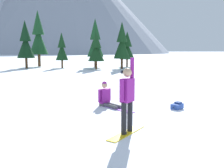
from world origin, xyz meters
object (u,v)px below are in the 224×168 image
Objects in this scene: pine_tree_broad at (26,42)px; pine_tree_short at (127,48)px; snowboarder_midground at (107,98)px; pine_tree_slender at (122,43)px; pine_tree_leaning at (96,49)px; pine_tree_tall at (62,49)px; snowboarder_foreground at (127,98)px; pine_tree_young at (95,41)px; backpack_blue at (177,106)px; pine_tree_twin at (38,36)px.

pine_tree_broad reaches higher than pine_tree_short.
pine_tree_slender reaches higher than snowboarder_midground.
pine_tree_leaning is 0.98× the size of pine_tree_tall.
snowboarder_foreground is 1.29× the size of snowboarder_midground.
pine_tree_broad is 1.24× the size of pine_tree_short.
pine_tree_young reaches higher than pine_tree_leaning.
pine_tree_slender is (-0.26, 21.24, 3.00)m from backpack_blue.
pine_tree_young is (-0.84, 23.56, 3.16)m from snowboarder_midground.
snowboarder_midground is 20.12m from pine_tree_leaning.
pine_tree_young reaches higher than snowboarder_midground.
pine_tree_young is 0.83× the size of pine_tree_twin.
pine_tree_tall is (-4.43, 2.46, 0.05)m from pine_tree_leaning.
pine_tree_leaning is 3.73m from pine_tree_young.
pine_tree_young is 8.13m from pine_tree_twin.
snowboarder_midground is 0.27× the size of pine_tree_broad.
pine_tree_broad is 0.77× the size of pine_tree_twin.
snowboarder_midground is 0.25× the size of pine_tree_young.
pine_tree_broad reaches higher than pine_tree_tall.
pine_tree_twin is at bearing 146.18° from pine_tree_leaning.
pine_tree_slender is at bearing 90.71° from backpack_blue.
snowboarder_foreground is at bearing -87.28° from pine_tree_young.
pine_tree_young is 1.42× the size of pine_tree_tall.
snowboarder_foreground is at bearing -129.52° from backpack_blue.
pine_tree_tall is (-8.60, -1.61, -0.14)m from pine_tree_short.
pine_tree_leaning is at bearing 99.39° from backpack_blue.
snowboarder_foreground is 23.43m from pine_tree_leaning.
pine_tree_broad reaches higher than backpack_blue.
snowboarder_midground is 23.87m from pine_tree_broad.
pine_tree_young is 4.44m from pine_tree_short.
pine_tree_short reaches higher than snowboarder_foreground.
pine_tree_leaning is (8.76, -1.73, -0.81)m from pine_tree_broad.
backpack_blue is 0.12× the size of pine_tree_tall.
snowboarder_midground is 2.93× the size of backpack_blue.
snowboarder_foreground is 27.08m from pine_tree_young.
pine_tree_broad is (-9.46, 21.73, 2.89)m from snowboarder_midground.
snowboarder_foreground is at bearing -87.22° from pine_tree_leaning.
snowboarder_foreground is at bearing -72.30° from pine_tree_twin.
snowboarder_foreground is 0.43× the size of pine_tree_short.
pine_tree_twin is (-8.04, 5.39, 1.78)m from pine_tree_leaning.
snowboarder_foreground is 27.65m from pine_tree_short.
pine_tree_short is (4.17, 4.07, 0.19)m from pine_tree_leaning.
pine_tree_short is (3.48, 24.07, 2.27)m from snowboarder_midground.
pine_tree_slender is at bearing -5.25° from pine_tree_broad.
backpack_blue is 21.01m from pine_tree_leaning.
pine_tree_leaning is at bearing -11.17° from pine_tree_broad.
pine_tree_young reaches higher than backpack_blue.
pine_tree_short is at bearing 83.68° from snowboarder_foreground.
pine_tree_broad is at bearing -169.75° from pine_tree_short.
pine_tree_slender is (7.57, -1.83, 0.63)m from pine_tree_tall.
snowboarder_foreground reaches higher than backpack_blue.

